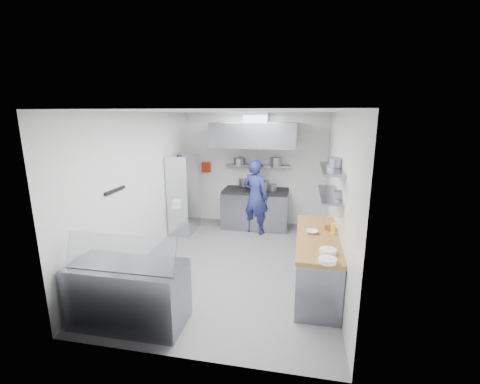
% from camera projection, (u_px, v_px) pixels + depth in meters
% --- Properties ---
extents(floor, '(5.00, 5.00, 0.00)m').
position_uv_depth(floor, '(234.00, 263.00, 6.08)').
color(floor, '#5B5B5E').
rests_on(floor, ground).
extents(ceiling, '(5.00, 5.00, 0.00)m').
position_uv_depth(ceiling, '(233.00, 111.00, 5.43)').
color(ceiling, silver).
rests_on(ceiling, wall_back).
extents(wall_back, '(3.60, 2.80, 0.02)m').
position_uv_depth(wall_back, '(254.00, 169.00, 8.14)').
color(wall_back, white).
rests_on(wall_back, floor).
extents(wall_front, '(3.60, 2.80, 0.02)m').
position_uv_depth(wall_front, '(184.00, 246.00, 3.37)').
color(wall_front, white).
rests_on(wall_front, floor).
extents(wall_left, '(2.80, 5.00, 0.02)m').
position_uv_depth(wall_left, '(141.00, 187.00, 6.09)').
color(wall_left, white).
rests_on(wall_left, floor).
extents(wall_right, '(2.80, 5.00, 0.02)m').
position_uv_depth(wall_right, '(338.00, 196.00, 5.42)').
color(wall_right, white).
rests_on(wall_right, floor).
extents(gas_range, '(1.60, 0.80, 0.90)m').
position_uv_depth(gas_range, '(255.00, 210.00, 7.96)').
color(gas_range, gray).
rests_on(gas_range, floor).
extents(cooktop, '(1.57, 0.78, 0.06)m').
position_uv_depth(cooktop, '(256.00, 191.00, 7.85)').
color(cooktop, black).
rests_on(cooktop, gas_range).
extents(stock_pot_left, '(0.28, 0.28, 0.20)m').
position_uv_depth(stock_pot_left, '(244.00, 182.00, 8.19)').
color(stock_pot_left, slate).
rests_on(stock_pot_left, cooktop).
extents(stock_pot_mid, '(0.35, 0.35, 0.24)m').
position_uv_depth(stock_pot_mid, '(262.00, 186.00, 7.68)').
color(stock_pot_mid, slate).
rests_on(stock_pot_mid, cooktop).
extents(stock_pot_right, '(0.23, 0.23, 0.16)m').
position_uv_depth(stock_pot_right, '(272.00, 188.00, 7.70)').
color(stock_pot_right, slate).
rests_on(stock_pot_right, cooktop).
extents(over_range_shelf, '(1.60, 0.30, 0.04)m').
position_uv_depth(over_range_shelf, '(257.00, 165.00, 7.94)').
color(over_range_shelf, gray).
rests_on(over_range_shelf, wall_back).
extents(shelf_pot_a, '(0.28, 0.28, 0.18)m').
position_uv_depth(shelf_pot_a, '(239.00, 162.00, 7.80)').
color(shelf_pot_a, slate).
rests_on(shelf_pot_a, over_range_shelf).
extents(shelf_pot_b, '(0.28, 0.28, 0.22)m').
position_uv_depth(shelf_pot_b, '(275.00, 162.00, 7.61)').
color(shelf_pot_b, slate).
rests_on(shelf_pot_b, over_range_shelf).
extents(extractor_hood, '(1.90, 1.15, 0.55)m').
position_uv_depth(extractor_hood, '(255.00, 135.00, 7.36)').
color(extractor_hood, gray).
rests_on(extractor_hood, wall_back).
extents(hood_duct, '(0.55, 0.55, 0.24)m').
position_uv_depth(hood_duct, '(257.00, 118.00, 7.49)').
color(hood_duct, slate).
rests_on(hood_duct, extractor_hood).
extents(red_firebox, '(0.22, 0.10, 0.26)m').
position_uv_depth(red_firebox, '(206.00, 167.00, 8.31)').
color(red_firebox, '#AB210D').
rests_on(red_firebox, wall_back).
extents(chef, '(0.75, 0.63, 1.76)m').
position_uv_depth(chef, '(255.00, 197.00, 7.47)').
color(chef, navy).
rests_on(chef, floor).
extents(wire_rack, '(0.50, 0.90, 1.85)m').
position_uv_depth(wire_rack, '(184.00, 194.00, 7.59)').
color(wire_rack, silver).
rests_on(wire_rack, floor).
extents(rack_bin_a, '(0.16, 0.20, 0.18)m').
position_uv_depth(rack_bin_a, '(177.00, 204.00, 7.17)').
color(rack_bin_a, white).
rests_on(rack_bin_a, wire_rack).
extents(rack_bin_b, '(0.13, 0.17, 0.15)m').
position_uv_depth(rack_bin_b, '(181.00, 179.00, 7.36)').
color(rack_bin_b, yellow).
rests_on(rack_bin_b, wire_rack).
extents(rack_jar, '(0.11, 0.11, 0.18)m').
position_uv_depth(rack_jar, '(179.00, 159.00, 7.07)').
color(rack_jar, black).
rests_on(rack_jar, wire_rack).
extents(knife_strip, '(0.04, 0.55, 0.05)m').
position_uv_depth(knife_strip, '(115.00, 190.00, 5.19)').
color(knife_strip, black).
rests_on(knife_strip, wall_left).
extents(prep_counter_base, '(0.62, 2.00, 0.84)m').
position_uv_depth(prep_counter_base, '(316.00, 264.00, 5.14)').
color(prep_counter_base, gray).
rests_on(prep_counter_base, floor).
extents(prep_counter_top, '(0.65, 2.04, 0.06)m').
position_uv_depth(prep_counter_top, '(318.00, 237.00, 5.03)').
color(prep_counter_top, '#97612C').
rests_on(prep_counter_top, prep_counter_base).
extents(plate_stack_a, '(0.23, 0.23, 0.06)m').
position_uv_depth(plate_stack_a, '(328.00, 260.00, 4.10)').
color(plate_stack_a, white).
rests_on(plate_stack_a, prep_counter_top).
extents(plate_stack_b, '(0.23, 0.23, 0.06)m').
position_uv_depth(plate_stack_b, '(328.00, 251.00, 4.38)').
color(plate_stack_b, white).
rests_on(plate_stack_b, prep_counter_top).
extents(copper_pan, '(0.16, 0.16, 0.06)m').
position_uv_depth(copper_pan, '(330.00, 228.00, 5.27)').
color(copper_pan, '#B96934').
rests_on(copper_pan, prep_counter_top).
extents(squeeze_bottle, '(0.06, 0.06, 0.18)m').
position_uv_depth(squeeze_bottle, '(333.00, 229.00, 5.06)').
color(squeeze_bottle, yellow).
rests_on(squeeze_bottle, prep_counter_top).
extents(mixing_bowl, '(0.21, 0.21, 0.05)m').
position_uv_depth(mixing_bowl, '(312.00, 232.00, 5.12)').
color(mixing_bowl, white).
rests_on(mixing_bowl, prep_counter_top).
extents(wall_shelf_lower, '(0.30, 1.30, 0.04)m').
position_uv_depth(wall_shelf_lower, '(329.00, 194.00, 5.14)').
color(wall_shelf_lower, gray).
rests_on(wall_shelf_lower, wall_right).
extents(wall_shelf_upper, '(0.30, 1.30, 0.04)m').
position_uv_depth(wall_shelf_upper, '(331.00, 169.00, 5.04)').
color(wall_shelf_upper, gray).
rests_on(wall_shelf_upper, wall_right).
extents(shelf_pot_c, '(0.19, 0.19, 0.10)m').
position_uv_depth(shelf_pot_c, '(341.00, 195.00, 4.84)').
color(shelf_pot_c, slate).
rests_on(shelf_pot_c, wall_shelf_lower).
extents(shelf_pot_d, '(0.25, 0.25, 0.14)m').
position_uv_depth(shelf_pot_d, '(336.00, 162.00, 5.08)').
color(shelf_pot_d, slate).
rests_on(shelf_pot_d, wall_shelf_upper).
extents(display_case, '(1.50, 0.70, 0.85)m').
position_uv_depth(display_case, '(129.00, 294.00, 4.26)').
color(display_case, gray).
rests_on(display_case, floor).
extents(display_glass, '(1.47, 0.19, 0.42)m').
position_uv_depth(display_glass, '(120.00, 253.00, 4.00)').
color(display_glass, silver).
rests_on(display_glass, display_case).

